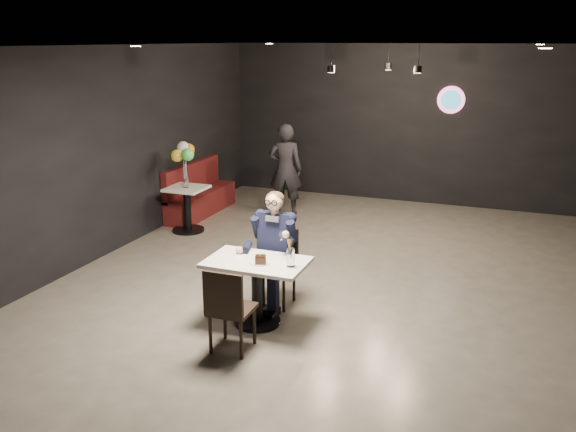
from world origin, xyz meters
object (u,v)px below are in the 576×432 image
at_px(chair_far, 276,268).
at_px(seated_man, 276,248).
at_px(main_table, 257,292).
at_px(side_table, 187,209).
at_px(balloon_vase, 186,183).
at_px(chair_near, 232,307).
at_px(sundae_glass, 291,258).
at_px(booth_bench, 201,189).
at_px(passerby, 285,169).

bearing_deg(chair_far, seated_man, 0.00).
relative_size(main_table, seated_man, 0.76).
bearing_deg(side_table, balloon_vase, 0.00).
height_order(main_table, side_table, side_table).
xyz_separation_m(chair_near, sundae_glass, (0.41, 0.60, 0.39)).
distance_m(main_table, chair_far, 0.56).
xyz_separation_m(main_table, chair_near, (0.00, -0.62, 0.09)).
bearing_deg(balloon_vase, booth_bench, 106.70).
bearing_deg(passerby, balloon_vase, 40.04).
bearing_deg(balloon_vase, side_table, 0.00).
relative_size(chair_far, chair_near, 1.00).
xyz_separation_m(seated_man, balloon_vase, (-2.46, 2.17, 0.10)).
distance_m(chair_far, balloon_vase, 3.30).
xyz_separation_m(main_table, passerby, (-1.33, 4.28, 0.45)).
height_order(booth_bench, balloon_vase, booth_bench).
relative_size(booth_bench, balloon_vase, 12.52).
relative_size(main_table, balloon_vase, 7.41).
xyz_separation_m(balloon_vase, passerby, (1.13, 1.56, 0.00)).
bearing_deg(sundae_glass, passerby, 111.99).
bearing_deg(booth_bench, seated_man, -48.96).
bearing_deg(chair_near, side_table, 124.85).
bearing_deg(side_table, booth_bench, 106.70).
height_order(main_table, sundae_glass, sundae_glass).
bearing_deg(chair_near, passerby, 103.69).
distance_m(seated_man, booth_bench, 4.21).
bearing_deg(main_table, sundae_glass, -3.58).
relative_size(side_table, balloon_vase, 5.11).
distance_m(booth_bench, passerby, 1.58).
distance_m(chair_far, side_table, 3.28).
bearing_deg(main_table, booth_bench, 126.57).
height_order(chair_far, seated_man, seated_man).
height_order(seated_man, passerby, passerby).
bearing_deg(booth_bench, passerby, 21.58).
height_order(booth_bench, side_table, booth_bench).
bearing_deg(chair_far, passerby, 109.64).
xyz_separation_m(main_table, booth_bench, (-2.76, 3.72, 0.09)).
xyz_separation_m(sundae_glass, balloon_vase, (-2.87, 2.75, -0.02)).
bearing_deg(side_table, main_table, -47.88).
relative_size(chair_far, seated_man, 0.64).
bearing_deg(chair_near, main_table, 88.50).
relative_size(chair_far, side_table, 1.21).
xyz_separation_m(chair_far, balloon_vase, (-2.46, 2.17, 0.36)).
distance_m(chair_far, chair_near, 1.17).
distance_m(balloon_vase, passerby, 1.93).
height_order(chair_far, balloon_vase, chair_far).
distance_m(chair_near, side_table, 4.15).
bearing_deg(chair_far, side_table, 138.58).
height_order(side_table, balloon_vase, balloon_vase).
bearing_deg(booth_bench, chair_near, -57.56).
height_order(side_table, passerby, passerby).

